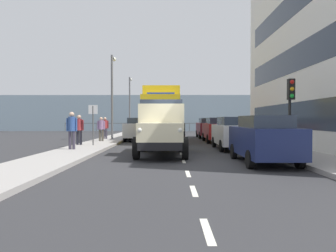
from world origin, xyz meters
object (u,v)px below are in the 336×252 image
Objects in this scene: lamp_post_far at (130,99)px; pedestrian_strolling at (101,127)px; truck_vintage_cream at (161,129)px; car_maroon_kerbside_3 at (209,128)px; car_silver_oppositeside_0 at (139,129)px; car_red_kerbside_2 at (218,129)px; pedestrian_in_dark_coat at (105,126)px; pedestrian_near_railing at (79,127)px; traffic_light_near at (291,99)px; lorry_cargo_yellow at (162,113)px; pedestrian_with_bag at (72,127)px; car_navy_kerbside_near at (263,139)px; street_sign at (93,118)px; car_white_kerbside_1 at (234,133)px; lamp_post_promenade at (112,89)px; car_grey_oppositeside_1 at (145,127)px.

pedestrian_strolling is at bearing 89.21° from lamp_post_far.
car_maroon_kerbside_3 is at bearing -105.10° from truck_vintage_cream.
car_silver_oppositeside_0 is 11.72m from lamp_post_far.
pedestrian_in_dark_coat is at bearing -9.57° from car_red_kerbside_2.
pedestrian_strolling is at bearing -100.26° from pedestrian_near_railing.
car_red_kerbside_2 is at bearing 90.00° from car_maroon_kerbside_3.
pedestrian_in_dark_coat is 0.50× the size of traffic_light_near.
lorry_cargo_yellow reaches higher than pedestrian_with_bag.
pedestrian_with_bag is 20.08m from lamp_post_far.
car_navy_kerbside_near is 2.64× the size of pedestrian_strolling.
street_sign is (3.94, -3.95, 0.50)m from truck_vintage_cream.
car_white_kerbside_1 is 7.79m from street_sign.
lamp_post_promenade is at bearing 26.70° from car_maroon_kerbside_3.
car_white_kerbside_1 is 14.28m from car_grey_oppositeside_1.
lorry_cargo_yellow is 10.91m from traffic_light_near.
pedestrian_with_bag is at bearing 61.82° from lorry_cargo_yellow.
street_sign is at bearing -22.53° from traffic_light_near.
car_white_kerbside_1 is 9.23m from car_silver_oppositeside_0.
car_silver_oppositeside_0 is 2.76× the size of pedestrian_strolling.
car_maroon_kerbside_3 is 10.26m from pedestrian_strolling.
car_navy_kerbside_near is 0.96× the size of car_silver_oppositeside_0.
lamp_post_promenade is at bearing -68.52° from truck_vintage_cream.
pedestrian_strolling is (4.02, 1.79, -0.99)m from lorry_cargo_yellow.
lorry_cargo_yellow is 6.23m from car_maroon_kerbside_3.
car_red_kerbside_2 is at bearing -77.57° from traffic_light_near.
lorry_cargo_yellow is at bearing 170.81° from pedestrian_in_dark_coat.
car_red_kerbside_2 is at bearing -90.00° from car_navy_kerbside_near.
traffic_light_near is 13.92m from lamp_post_promenade.
truck_vintage_cream is 4.60m from pedestrian_with_bag.
pedestrian_strolling is at bearing -85.26° from street_sign.
pedestrian_in_dark_coat is (8.22, 3.97, 0.20)m from car_maroon_kerbside_3.
car_silver_oppositeside_0 is at bearing -16.45° from car_red_kerbside_2.
car_grey_oppositeside_1 is at bearing -90.00° from car_silver_oppositeside_0.
street_sign reaches higher than pedestrian_strolling.
pedestrian_strolling is 0.71× the size of street_sign.
street_sign is at bearing 80.66° from car_grey_oppositeside_1.
pedestrian_in_dark_coat is at bearing 87.80° from lamp_post_far.
truck_vintage_cream is at bearing 134.94° from street_sign.
car_white_kerbside_1 is at bearing -90.00° from car_navy_kerbside_near.
car_silver_oppositeside_0 is at bearing -51.85° from car_white_kerbside_1.
car_silver_oppositeside_0 is 2.55m from pedestrian_in_dark_coat.
truck_vintage_cream is 0.69× the size of lorry_cargo_yellow.
pedestrian_with_bag is 0.56× the size of traffic_light_near.
street_sign reaches higher than pedestrian_in_dark_coat.
street_sign reaches higher than car_red_kerbside_2.
car_grey_oppositeside_1 is at bearing -75.65° from lorry_cargo_yellow.
traffic_light_near is (-5.62, 0.01, 1.29)m from truck_vintage_cream.
street_sign is at bearing 52.21° from car_maroon_kerbside_3.
lamp_post_promenade is (7.68, -12.41, 2.99)m from car_navy_kerbside_near.
car_white_kerbside_1 is 10.93m from car_maroon_kerbside_3.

